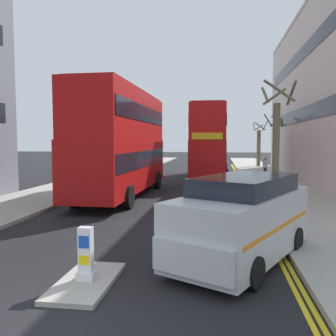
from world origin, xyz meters
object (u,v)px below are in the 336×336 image
Objects in this scene: double_decker_bus_away at (122,140)px; pedestrian_far at (265,168)px; taxi_minivan at (241,219)px; double_decker_bus_oncoming at (210,140)px; keep_left_bollard at (86,256)px.

pedestrian_far is at bearing 45.65° from double_decker_bus_away.
taxi_minivan is at bearing -59.70° from double_decker_bus_away.
double_decker_bus_away and double_decker_bus_oncoming have the same top height.
keep_left_bollard is at bearing -106.77° from pedestrian_far.
double_decker_bus_oncoming reaches higher than keep_left_bollard.
keep_left_bollard is 0.69× the size of pedestrian_far.
pedestrian_far is (2.85, 18.38, -0.08)m from taxi_minivan.
double_decker_bus_away is at bearing 120.30° from taxi_minivan.
double_decker_bus_away is at bearing 101.76° from keep_left_bollard.
pedestrian_far is at bearing 81.20° from taxi_minivan.
pedestrian_far is at bearing -19.84° from double_decker_bus_oncoming.
double_decker_bus_oncoming is at bearing 160.16° from pedestrian_far.
taxi_minivan reaches higher than pedestrian_far.
double_decker_bus_away reaches higher than pedestrian_far.
double_decker_bus_oncoming is at bearing 84.80° from keep_left_bollard.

